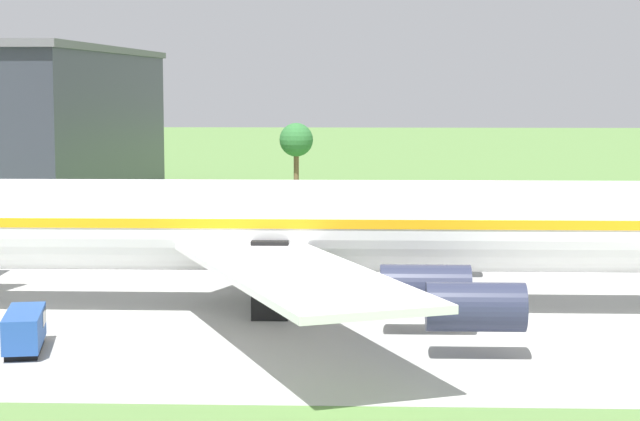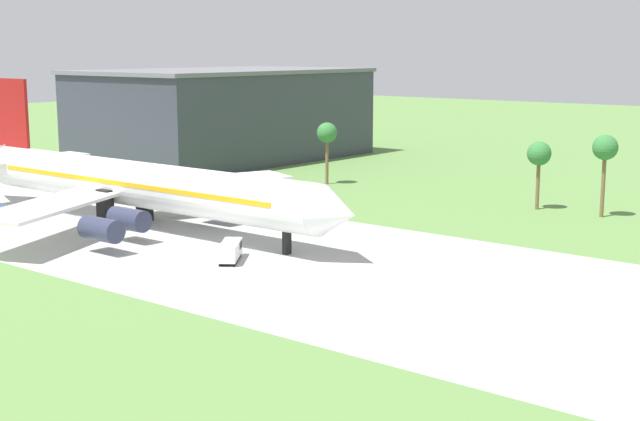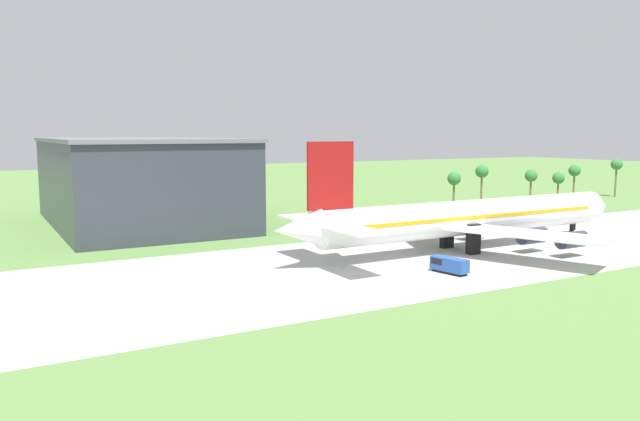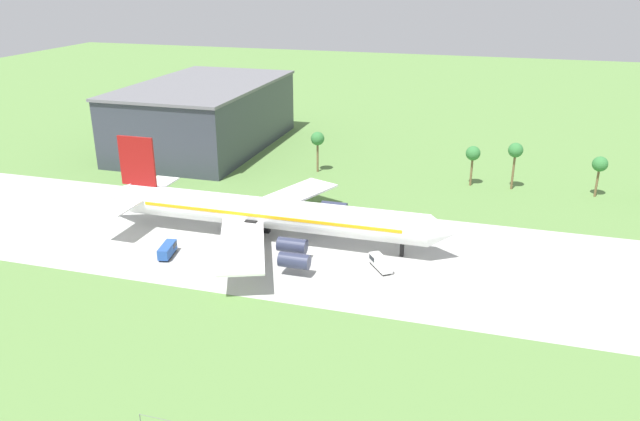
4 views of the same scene
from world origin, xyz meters
name	(u,v)px [view 4 (image 4 of 4)]	position (x,y,z in m)	size (l,w,h in m)	color
ground_plane	(499,271)	(0.00, 0.00, 0.00)	(600.00, 600.00, 0.00)	#5B8442
taxiway_strip	(499,271)	(0.00, 0.00, 0.01)	(320.00, 44.00, 0.02)	#B2B2AD
jet_airliner	(266,213)	(-45.59, 1.27, 5.75)	(75.02, 52.29, 19.29)	white
baggage_tug	(168,250)	(-60.87, -11.29, 1.27)	(3.07, 6.12, 2.35)	black
catering_van	(380,263)	(-21.05, -5.09, 1.16)	(5.30, 6.24, 2.13)	black
terminal_building	(205,115)	(-88.53, 62.11, 9.71)	(36.72, 61.20, 19.40)	#333842
palm_tree_row	(569,160)	(14.00, 47.30, 8.67)	(111.91, 3.60, 12.32)	brown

